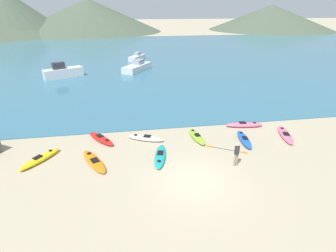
# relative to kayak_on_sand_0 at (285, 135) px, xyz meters

# --- Properties ---
(ground_plane) EXTENTS (400.00, 400.00, 0.00)m
(ground_plane) POSITION_rel_kayak_on_sand_0_xyz_m (-8.09, -4.31, -0.13)
(ground_plane) COLOR tan
(bay_water) EXTENTS (160.00, 70.00, 0.06)m
(bay_water) POSITION_rel_kayak_on_sand_0_xyz_m (-8.09, 37.70, -0.10)
(bay_water) COLOR teal
(bay_water) RESTS_ON ground_plane
(far_hill_midleft) EXTENTS (40.35, 40.35, 14.96)m
(far_hill_midleft) POSITION_rel_kayak_on_sand_0_xyz_m (-50.48, 87.36, 7.35)
(far_hill_midleft) COLOR #4C5B47
(far_hill_midleft) RESTS_ON ground_plane
(far_hill_midright) EXTENTS (53.80, 53.80, 11.57)m
(far_hill_midright) POSITION_rel_kayak_on_sand_0_xyz_m (-23.49, 93.64, 5.66)
(far_hill_midright) COLOR #4C5B47
(far_hill_midright) RESTS_ON ground_plane
(far_hill_right) EXTENTS (49.36, 49.36, 9.49)m
(far_hill_right) POSITION_rel_kayak_on_sand_0_xyz_m (48.32, 90.80, 4.62)
(far_hill_right) COLOR #4C5B47
(far_hill_right) RESTS_ON ground_plane
(kayak_on_sand_0) EXTENTS (1.52, 3.18, 0.30)m
(kayak_on_sand_0) POSITION_rel_kayak_on_sand_0_xyz_m (0.00, 0.00, 0.00)
(kayak_on_sand_0) COLOR #E5668C
(kayak_on_sand_0) RESTS_ON ground_plane
(kayak_on_sand_1) EXTENTS (0.99, 2.67, 0.41)m
(kayak_on_sand_1) POSITION_rel_kayak_on_sand_0_xyz_m (-6.65, 0.66, 0.05)
(kayak_on_sand_1) COLOR #8CCC2D
(kayak_on_sand_1) RESTS_ON ground_plane
(kayak_on_sand_2) EXTENTS (2.22, 2.66, 0.39)m
(kayak_on_sand_2) POSITION_rel_kayak_on_sand_0_xyz_m (-13.51, 1.46, 0.05)
(kayak_on_sand_2) COLOR red
(kayak_on_sand_2) RESTS_ON ground_plane
(kayak_on_sand_3) EXTENTS (0.95, 2.79, 0.39)m
(kayak_on_sand_3) POSITION_rel_kayak_on_sand_0_xyz_m (-3.39, -0.30, 0.04)
(kayak_on_sand_3) COLOR blue
(kayak_on_sand_3) RESTS_ON ground_plane
(kayak_on_sand_4) EXTENTS (1.27, 3.02, 0.32)m
(kayak_on_sand_4) POSITION_rel_kayak_on_sand_0_xyz_m (-9.62, -1.54, 0.01)
(kayak_on_sand_4) COLOR teal
(kayak_on_sand_4) RESTS_ON ground_plane
(kayak_on_sand_5) EXTENTS (2.78, 1.71, 0.37)m
(kayak_on_sand_5) POSITION_rel_kayak_on_sand_0_xyz_m (-10.33, 1.05, 0.03)
(kayak_on_sand_5) COLOR white
(kayak_on_sand_5) RESTS_ON ground_plane
(kayak_on_sand_6) EXTENTS (2.23, 2.71, 0.40)m
(kayak_on_sand_6) POSITION_rel_kayak_on_sand_0_xyz_m (-17.07, -0.73, 0.05)
(kayak_on_sand_6) COLOR yellow
(kayak_on_sand_6) RESTS_ON ground_plane
(kayak_on_sand_7) EXTENTS (2.07, 3.17, 0.31)m
(kayak_on_sand_7) POSITION_rel_kayak_on_sand_0_xyz_m (-13.73, -1.49, 0.01)
(kayak_on_sand_7) COLOR orange
(kayak_on_sand_7) RESTS_ON ground_plane
(kayak_on_sand_8) EXTENTS (3.00, 1.06, 0.41)m
(kayak_on_sand_8) POSITION_rel_kayak_on_sand_0_xyz_m (-2.33, 2.06, 0.05)
(kayak_on_sand_8) COLOR #E5668C
(kayak_on_sand_8) RESTS_ON ground_plane
(person_near_foreground) EXTENTS (0.32, 0.28, 1.57)m
(person_near_foreground) POSITION_rel_kayak_on_sand_0_xyz_m (-5.24, -3.17, 0.77)
(person_near_foreground) COLOR gray
(person_near_foreground) RESTS_ON ground_plane
(moored_boat_0) EXTENTS (4.69, 5.67, 1.54)m
(moored_boat_0) POSITION_rel_kayak_on_sand_0_xyz_m (-9.67, 23.51, 0.47)
(moored_boat_0) COLOR white
(moored_boat_0) RESTS_ON bay_water
(moored_boat_1) EXTENTS (3.23, 4.21, 1.36)m
(moored_boat_1) POSITION_rel_kayak_on_sand_0_xyz_m (-9.23, 31.99, 0.41)
(moored_boat_1) COLOR white
(moored_boat_1) RESTS_ON bay_water
(moored_boat_2) EXTENTS (5.17, 3.63, 2.07)m
(moored_boat_2) POSITION_rel_kayak_on_sand_0_xyz_m (-19.75, 21.02, 0.66)
(moored_boat_2) COLOR white
(moored_boat_2) RESTS_ON bay_water
(loose_paddle) EXTENTS (2.48, 1.57, 0.03)m
(loose_paddle) POSITION_rel_kayak_on_sand_0_xyz_m (-5.06, -1.22, -0.11)
(loose_paddle) COLOR black
(loose_paddle) RESTS_ON ground_plane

